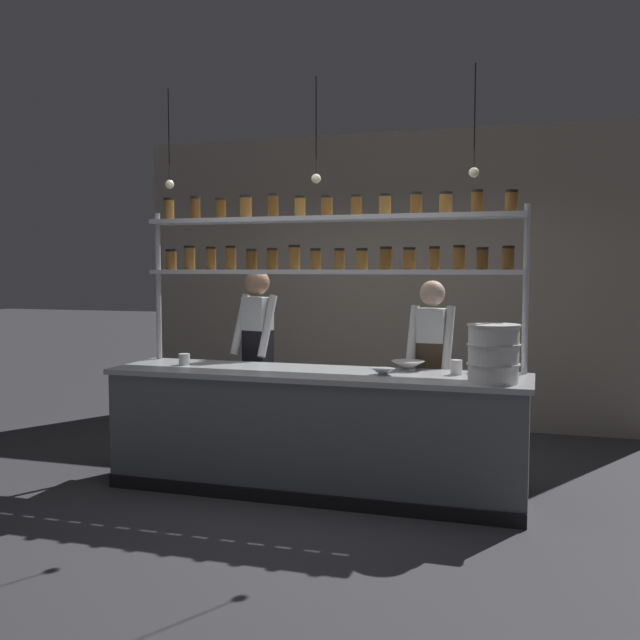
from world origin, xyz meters
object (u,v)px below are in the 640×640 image
at_px(chef_left, 258,352).
at_px(serving_cup_front, 456,367).
at_px(chef_center, 431,366).
at_px(container_stack, 493,353).
at_px(spice_shelf_unit, 327,249).
at_px(serving_cup_by_board, 184,359).
at_px(prep_bowl_near_left, 480,370).
at_px(prep_bowl_center_front, 383,372).
at_px(prep_bowl_center_back, 408,366).

xyz_separation_m(chef_left, serving_cup_front, (1.76, -0.50, 0.01)).
bearing_deg(chef_left, serving_cup_front, -1.99).
bearing_deg(chef_center, container_stack, -50.42).
distance_m(spice_shelf_unit, chef_left, 1.18).
height_order(chef_center, serving_cup_by_board, chef_center).
bearing_deg(container_stack, chef_left, 158.40).
height_order(prep_bowl_near_left, prep_bowl_center_front, prep_bowl_center_front).
bearing_deg(serving_cup_front, serving_cup_by_board, -177.17).
height_order(spice_shelf_unit, prep_bowl_center_back, spice_shelf_unit).
relative_size(container_stack, prep_bowl_center_front, 2.26).
relative_size(chef_left, prep_bowl_center_front, 9.56).
distance_m(prep_bowl_near_left, prep_bowl_center_back, 0.54).
height_order(chef_center, prep_bowl_center_back, chef_center).
xyz_separation_m(spice_shelf_unit, chef_center, (0.79, 0.27, -0.93)).
distance_m(prep_bowl_near_left, prep_bowl_center_front, 0.73).
bearing_deg(spice_shelf_unit, serving_cup_front, -10.34).
bearing_deg(chef_left, chef_center, 12.42).
xyz_separation_m(chef_left, prep_bowl_center_front, (1.26, -0.68, -0.03)).
xyz_separation_m(chef_center, prep_bowl_near_left, (0.41, -0.35, 0.03)).
height_order(container_stack, prep_bowl_center_back, container_stack).
relative_size(serving_cup_front, serving_cup_by_board, 1.20).
bearing_deg(spice_shelf_unit, prep_bowl_center_back, -5.71).
bearing_deg(container_stack, prep_bowl_near_left, 105.41).
distance_m(chef_center, prep_bowl_near_left, 0.54).
bearing_deg(chef_center, prep_bowl_center_front, -106.81).
xyz_separation_m(spice_shelf_unit, serving_cup_by_board, (-1.11, -0.30, -0.88)).
height_order(container_stack, prep_bowl_center_front, container_stack).
relative_size(spice_shelf_unit, serving_cup_by_board, 33.92).
height_order(chef_left, chef_center, chef_left).
height_order(chef_left, serving_cup_by_board, chef_left).
relative_size(chef_left, chef_center, 1.05).
distance_m(prep_bowl_near_left, serving_cup_by_board, 2.32).
bearing_deg(chef_center, serving_cup_front, -56.79).
distance_m(prep_bowl_center_front, prep_bowl_center_back, 0.33).
bearing_deg(prep_bowl_center_front, chef_left, 151.46).
bearing_deg(prep_bowl_near_left, prep_bowl_center_front, -156.14).
bearing_deg(prep_bowl_center_front, chef_center, 68.00).
height_order(prep_bowl_center_front, serving_cup_front, serving_cup_front).
height_order(serving_cup_front, serving_cup_by_board, serving_cup_front).
bearing_deg(chef_left, prep_bowl_near_left, 2.59).
distance_m(chef_left, prep_bowl_near_left, 1.96).
bearing_deg(prep_bowl_near_left, spice_shelf_unit, 176.51).
xyz_separation_m(prep_bowl_near_left, prep_bowl_center_front, (-0.67, -0.30, 0.00)).
height_order(prep_bowl_center_front, prep_bowl_center_back, prep_bowl_center_back).
xyz_separation_m(spice_shelf_unit, prep_bowl_center_front, (0.53, -0.37, -0.90)).
bearing_deg(chef_center, serving_cup_by_board, -158.15).
bearing_deg(serving_cup_by_board, chef_left, 57.75).
bearing_deg(serving_cup_by_board, prep_bowl_center_back, 7.39).
bearing_deg(spice_shelf_unit, prep_bowl_near_left, -3.49).
distance_m(prep_bowl_center_back, serving_cup_by_board, 1.78).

